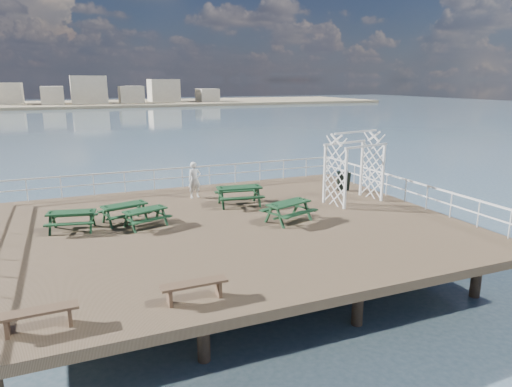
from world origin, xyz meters
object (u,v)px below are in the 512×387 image
Objects in this scene: flat_bench_near at (38,315)px; picnic_table_a at (72,217)px; flat_bench_far at (194,287)px; trellis_arbor at (354,171)px; picnic_table_b at (124,209)px; picnic_table_e at (289,207)px; picnic_table_d at (145,214)px; picnic_table_c at (239,192)px; person at (195,180)px.

picnic_table_a is at bearing 81.62° from flat_bench_near.
flat_bench_near is at bearing -179.85° from flat_bench_far.
flat_bench_near is (-0.86, -7.28, -0.16)m from picnic_table_a.
trellis_arbor is at bearing 34.93° from flat_bench_far.
picnic_table_b is 1.17× the size of flat_bench_far.
trellis_arbor reaches higher than picnic_table_e.
trellis_arbor is (4.13, 1.58, 0.88)m from picnic_table_e.
picnic_table_d is at bearing -66.24° from picnic_table_b.
picnic_table_e reaches higher than picnic_table_b.
trellis_arbor is at bearing 9.49° from picnic_table_a.
picnic_table_c is 9.25m from flat_bench_far.
person is (-2.45, 5.17, 0.29)m from picnic_table_e.
person is (-6.58, 3.59, -0.59)m from trellis_arbor.
picnic_table_a reaches higher than flat_bench_far.
picnic_table_d is 4.70m from person.
picnic_table_c reaches higher than flat_bench_far.
flat_bench_near is at bearing -135.90° from picnic_table_d.
flat_bench_far is (0.13, -6.66, -0.13)m from picnic_table_d.
picnic_table_e is 1.29× the size of flat_bench_far.
flat_bench_near is (-3.49, -6.71, -0.13)m from picnic_table_d.
picnic_table_a is 0.60× the size of trellis_arbor.
person is at bearing 23.32° from picnic_table_b.
picnic_table_c is at bearing 0.55° from picnic_table_d.
picnic_table_c reaches higher than picnic_table_e.
picnic_table_a is 1.13× the size of flat_bench_far.
flat_bench_far is at bearing -156.26° from trellis_arbor.
picnic_table_b is 7.57m from flat_bench_far.
picnic_table_e is 1.29× the size of flat_bench_near.
picnic_table_a is 12.20m from trellis_arbor.
picnic_table_b is at bearing 67.94° from flat_bench_near.
trellis_arbor is at bearing 2.52° from picnic_table_e.
picnic_table_c is 0.98× the size of picnic_table_e.
picnic_table_d is 6.66m from flat_bench_far.
flat_bench_far is at bearing -107.29° from picnic_table_d.
trellis_arbor reaches higher than picnic_table_d.
picnic_table_b reaches higher than flat_bench_far.
person is (5.58, 3.07, 0.33)m from picnic_table_a.
picnic_table_a is at bearing 165.75° from trellis_arbor.
person reaches higher than flat_bench_far.
picnic_table_c is at bearing 44.45° from flat_bench_near.
person is (6.44, 10.35, 0.50)m from flat_bench_near.
picnic_table_b is 0.93× the size of picnic_table_c.
picnic_table_b reaches higher than picnic_table_a.
person reaches higher than picnic_table_b.
flat_bench_far is 10.69m from person.
picnic_table_a is 1.98m from picnic_table_b.
flat_bench_far reaches higher than flat_bench_near.
flat_bench_near is at bearing -126.20° from picnic_table_c.
flat_bench_far is at bearing -154.16° from picnic_table_e.
picnic_table_d is at bearing 145.80° from picnic_table_e.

